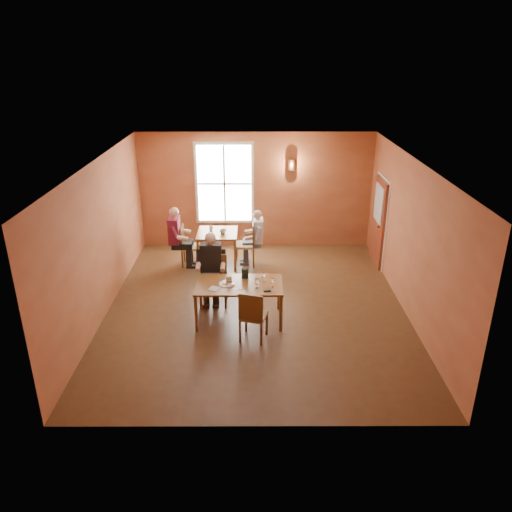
{
  "coord_description": "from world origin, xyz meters",
  "views": [
    {
      "loc": [
        -0.03,
        -9.04,
        4.93
      ],
      "look_at": [
        0.0,
        0.2,
        1.05
      ],
      "focal_mm": 35.0,
      "sensor_mm": 36.0,
      "label": 1
    }
  ],
  "objects_px": {
    "diner_main": "(215,273)",
    "chair_diner_white": "(245,244)",
    "chair_diner_main": "(215,282)",
    "diner_white": "(246,239)",
    "chair_empty": "(254,315)",
    "diner_maroon": "(189,237)",
    "second_table": "(218,248)",
    "chair_diner_maroon": "(191,246)",
    "main_table": "(239,302)"
  },
  "relations": [
    {
      "from": "chair_diner_main",
      "to": "chair_empty",
      "type": "distance_m",
      "value": 1.54
    },
    {
      "from": "diner_white",
      "to": "chair_empty",
      "type": "bearing_deg",
      "value": -176.72
    },
    {
      "from": "second_table",
      "to": "diner_main",
      "type": "bearing_deg",
      "value": -87.42
    },
    {
      "from": "chair_diner_white",
      "to": "chair_diner_maroon",
      "type": "relative_size",
      "value": 1.1
    },
    {
      "from": "chair_diner_main",
      "to": "diner_white",
      "type": "xyz_separation_m",
      "value": [
        0.59,
        2.05,
        0.14
      ]
    },
    {
      "from": "diner_main",
      "to": "chair_diner_white",
      "type": "relative_size",
      "value": 1.32
    },
    {
      "from": "chair_empty",
      "to": "chair_diner_maroon",
      "type": "distance_m",
      "value": 3.71
    },
    {
      "from": "chair_diner_white",
      "to": "diner_white",
      "type": "height_order",
      "value": "diner_white"
    },
    {
      "from": "diner_main",
      "to": "chair_diner_white",
      "type": "xyz_separation_m",
      "value": [
        0.56,
        2.08,
        -0.17
      ]
    },
    {
      "from": "main_table",
      "to": "chair_diner_main",
      "type": "relative_size",
      "value": 1.61
    },
    {
      "from": "chair_diner_main",
      "to": "diner_white",
      "type": "distance_m",
      "value": 2.14
    },
    {
      "from": "chair_diner_main",
      "to": "second_table",
      "type": "xyz_separation_m",
      "value": [
        -0.09,
        2.05,
        -0.1
      ]
    },
    {
      "from": "main_table",
      "to": "diner_maroon",
      "type": "bearing_deg",
      "value": 115.23
    },
    {
      "from": "chair_diner_maroon",
      "to": "chair_empty",
      "type": "bearing_deg",
      "value": 24.26
    },
    {
      "from": "chair_diner_white",
      "to": "diner_white",
      "type": "xyz_separation_m",
      "value": [
        0.03,
        0.0,
        0.12
      ]
    },
    {
      "from": "diner_white",
      "to": "diner_maroon",
      "type": "xyz_separation_m",
      "value": [
        -1.36,
        0.0,
        0.06
      ]
    },
    {
      "from": "diner_main",
      "to": "chair_diner_maroon",
      "type": "height_order",
      "value": "diner_main"
    },
    {
      "from": "main_table",
      "to": "diner_main",
      "type": "xyz_separation_m",
      "value": [
        -0.5,
        0.62,
        0.32
      ]
    },
    {
      "from": "diner_main",
      "to": "chair_diner_main",
      "type": "bearing_deg",
      "value": -90.0
    },
    {
      "from": "chair_diner_main",
      "to": "diner_main",
      "type": "distance_m",
      "value": 0.2
    },
    {
      "from": "chair_diner_main",
      "to": "diner_white",
      "type": "bearing_deg",
      "value": -105.94
    },
    {
      "from": "diner_main",
      "to": "chair_diner_maroon",
      "type": "relative_size",
      "value": 1.45
    },
    {
      "from": "second_table",
      "to": "chair_diner_white",
      "type": "distance_m",
      "value": 0.66
    },
    {
      "from": "chair_diner_maroon",
      "to": "diner_maroon",
      "type": "xyz_separation_m",
      "value": [
        -0.03,
        0.0,
        0.23
      ]
    },
    {
      "from": "chair_empty",
      "to": "second_table",
      "type": "relative_size",
      "value": 1.04
    },
    {
      "from": "chair_empty",
      "to": "diner_maroon",
      "type": "relative_size",
      "value": 0.69
    },
    {
      "from": "diner_white",
      "to": "diner_maroon",
      "type": "distance_m",
      "value": 1.36
    },
    {
      "from": "diner_maroon",
      "to": "chair_empty",
      "type": "bearing_deg",
      "value": 24.68
    },
    {
      "from": "chair_diner_main",
      "to": "chair_diner_maroon",
      "type": "relative_size",
      "value": 1.05
    },
    {
      "from": "diner_white",
      "to": "diner_maroon",
      "type": "height_order",
      "value": "diner_maroon"
    },
    {
      "from": "chair_diner_main",
      "to": "diner_white",
      "type": "relative_size",
      "value": 0.78
    },
    {
      "from": "main_table",
      "to": "diner_white",
      "type": "height_order",
      "value": "diner_white"
    },
    {
      "from": "chair_diner_maroon",
      "to": "diner_main",
      "type": "bearing_deg",
      "value": 19.65
    },
    {
      "from": "chair_empty",
      "to": "chair_diner_maroon",
      "type": "height_order",
      "value": "chair_empty"
    },
    {
      "from": "chair_diner_white",
      "to": "diner_maroon",
      "type": "relative_size",
      "value": 0.75
    },
    {
      "from": "chair_empty",
      "to": "chair_diner_white",
      "type": "distance_m",
      "value": 3.39
    },
    {
      "from": "chair_diner_main",
      "to": "second_table",
      "type": "bearing_deg",
      "value": -87.39
    },
    {
      "from": "chair_empty",
      "to": "diner_white",
      "type": "xyz_separation_m",
      "value": [
        -0.19,
        3.38,
        0.16
      ]
    },
    {
      "from": "second_table",
      "to": "diner_white",
      "type": "xyz_separation_m",
      "value": [
        0.68,
        0.0,
        0.24
      ]
    },
    {
      "from": "main_table",
      "to": "chair_diner_white",
      "type": "height_order",
      "value": "chair_diner_white"
    },
    {
      "from": "chair_diner_maroon",
      "to": "main_table",
      "type": "bearing_deg",
      "value": 24.71
    },
    {
      "from": "chair_empty",
      "to": "chair_diner_maroon",
      "type": "bearing_deg",
      "value": 129.42
    },
    {
      "from": "chair_diner_main",
      "to": "chair_diner_maroon",
      "type": "bearing_deg",
      "value": -70.09
    },
    {
      "from": "second_table",
      "to": "chair_diner_white",
      "type": "height_order",
      "value": "chair_diner_white"
    },
    {
      "from": "chair_diner_main",
      "to": "chair_empty",
      "type": "height_order",
      "value": "chair_diner_main"
    },
    {
      "from": "chair_empty",
      "to": "diner_maroon",
      "type": "distance_m",
      "value": 3.73
    },
    {
      "from": "chair_empty",
      "to": "second_table",
      "type": "height_order",
      "value": "chair_empty"
    },
    {
      "from": "chair_diner_main",
      "to": "chair_empty",
      "type": "xyz_separation_m",
      "value": [
        0.78,
        -1.33,
        -0.02
      ]
    },
    {
      "from": "main_table",
      "to": "chair_empty",
      "type": "relative_size",
      "value": 1.67
    },
    {
      "from": "chair_diner_main",
      "to": "chair_diner_white",
      "type": "relative_size",
      "value": 0.96
    }
  ]
}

